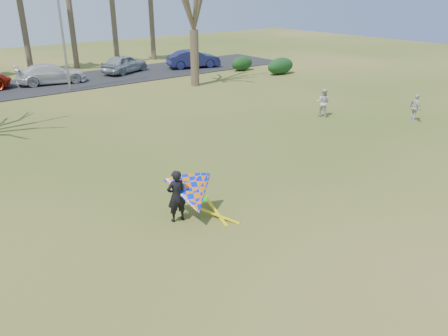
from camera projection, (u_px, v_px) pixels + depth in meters
ground at (263, 219)px, 13.81m from camera, size 100.00×100.00×0.00m
parking_strip at (28, 87)px, 31.86m from camera, size 46.00×7.00×0.06m
streetlight at (64, 25)px, 29.23m from camera, size 2.28×0.18×8.00m
hedge_near at (280, 66)px, 36.55m from camera, size 2.71×1.23×1.36m
hedge_far at (242, 63)px, 38.16m from camera, size 2.20×1.03×1.22m
car_3 at (51, 74)px, 32.70m from camera, size 5.26×2.88×1.44m
car_4 at (124, 64)px, 36.80m from camera, size 4.78×3.41×1.51m
car_5 at (193, 59)px, 39.14m from camera, size 4.97×2.96×1.55m
pedestrian_a at (323, 102)px, 24.53m from camera, size 0.86×0.94×1.58m
pedestrian_b at (415, 108)px, 23.61m from camera, size 0.73×0.94×1.49m
kite_flyer at (191, 195)px, 13.48m from camera, size 2.13×2.39×2.02m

